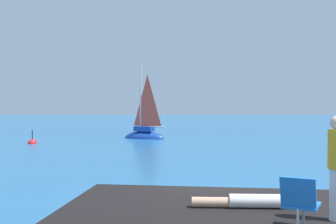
{
  "coord_description": "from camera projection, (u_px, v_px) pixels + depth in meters",
  "views": [
    {
      "loc": [
        -1.32,
        -10.1,
        2.54
      ],
      "look_at": [
        -2.05,
        16.0,
        1.98
      ],
      "focal_mm": 45.94,
      "sensor_mm": 36.0,
      "label": 1
    }
  ],
  "objects": [
    {
      "name": "marker_buoy",
      "position": [
        32.0,
        143.0,
        26.7
      ],
      "size": [
        0.56,
        0.56,
        1.13
      ],
      "color": "red",
      "rests_on": "ground"
    },
    {
      "name": "person_sunbather",
      "position": [
        248.0,
        201.0,
        7.41
      ],
      "size": [
        1.76,
        0.26,
        0.25
      ],
      "rotation": [
        0.0,
        0.0,
        3.12
      ],
      "color": "white",
      "rests_on": "shore_ledge"
    },
    {
      "name": "beach_chair",
      "position": [
        300.0,
        200.0,
        6.04
      ],
      "size": [
        0.69,
        0.74,
        0.8
      ],
      "rotation": [
        0.0,
        0.0,
        1.13
      ],
      "color": "blue",
      "rests_on": "shore_ledge"
    },
    {
      "name": "sailboat_near",
      "position": [
        144.0,
        134.0,
        30.43
      ],
      "size": [
        3.24,
        2.11,
        5.84
      ],
      "rotation": [
        0.0,
        0.0,
        2.76
      ],
      "color": "#193D99",
      "rests_on": "ground"
    },
    {
      "name": "ground_plane",
      "position": [
        236.0,
        210.0,
        10.11
      ],
      "size": [
        160.0,
        160.0,
        0.0
      ],
      "primitive_type": "plane",
      "color": "#236093"
    }
  ]
}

